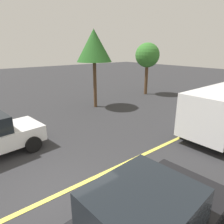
{
  "coord_description": "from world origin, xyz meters",
  "views": [
    {
      "loc": [
        -1.65,
        -4.54,
        3.93
      ],
      "look_at": [
        3.1,
        1.34,
        1.5
      ],
      "focal_mm": 32.02,
      "sensor_mm": 36.0,
      "label": 1
    }
  ],
  "objects": [
    {
      "name": "tree_centre_verge",
      "position": [
        5.9,
        6.63,
        4.03
      ],
      "size": [
        2.28,
        2.28,
        5.08
      ],
      "color": "#513823",
      "rests_on": "ground_plane"
    },
    {
      "name": "car_black_approaching",
      "position": [
        0.65,
        -2.7,
        0.82
      ],
      "size": [
        3.98,
        2.29,
        1.64
      ],
      "color": "black",
      "rests_on": "ground_plane"
    },
    {
      "name": "tree_left_verge",
      "position": [
        11.65,
        7.16,
        3.3
      ],
      "size": [
        2.03,
        2.03,
        4.36
      ],
      "color": "#513823",
      "rests_on": "ground_plane"
    },
    {
      "name": "ground_plane",
      "position": [
        0.0,
        0.0,
        0.0
      ],
      "size": [
        80.0,
        80.0,
        0.0
      ],
      "primitive_type": "plane",
      "color": "#2D2D30"
    },
    {
      "name": "lane_marking_centre",
      "position": [
        3.0,
        0.0,
        0.01
      ],
      "size": [
        28.0,
        0.16,
        0.01
      ],
      "primitive_type": "cube",
      "color": "#E0D14C"
    }
  ]
}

